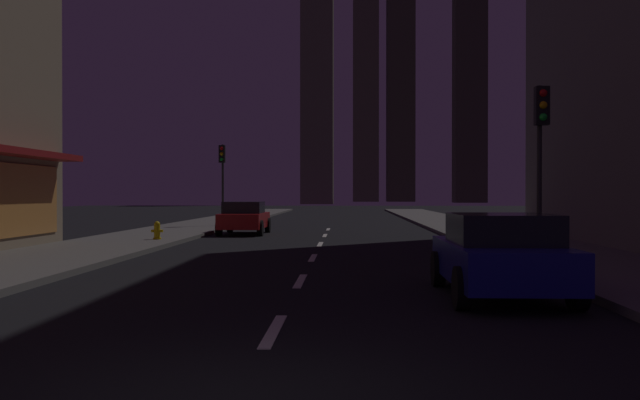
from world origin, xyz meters
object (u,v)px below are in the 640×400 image
(car_parked_near, at_px, (500,255))
(fire_hydrant_far_left, at_px, (157,231))
(traffic_light_near_right, at_px, (541,134))
(traffic_light_far_left, at_px, (222,167))
(car_parked_far, at_px, (244,218))

(car_parked_near, bearing_deg, fire_hydrant_far_left, 126.62)
(car_parked_near, distance_m, traffic_light_near_right, 5.40)
(traffic_light_far_left, bearing_deg, car_parked_far, -69.71)
(traffic_light_near_right, height_order, traffic_light_far_left, same)
(traffic_light_far_left, bearing_deg, fire_hydrant_far_left, -92.09)
(car_parked_near, distance_m, car_parked_far, 19.95)
(car_parked_near, height_order, traffic_light_far_left, traffic_light_far_left)
(traffic_light_near_right, bearing_deg, car_parked_far, 122.67)
(fire_hydrant_far_left, relative_size, traffic_light_near_right, 0.16)
(traffic_light_far_left, bearing_deg, car_parked_near, -69.03)
(car_parked_near, xyz_separation_m, car_parked_far, (-7.20, 18.61, 0.00))
(car_parked_far, height_order, traffic_light_near_right, traffic_light_near_right)
(car_parked_far, bearing_deg, car_parked_near, -68.85)
(car_parked_near, relative_size, traffic_light_far_left, 1.01)
(car_parked_near, xyz_separation_m, traffic_light_far_left, (-9.10, 23.75, 2.45))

